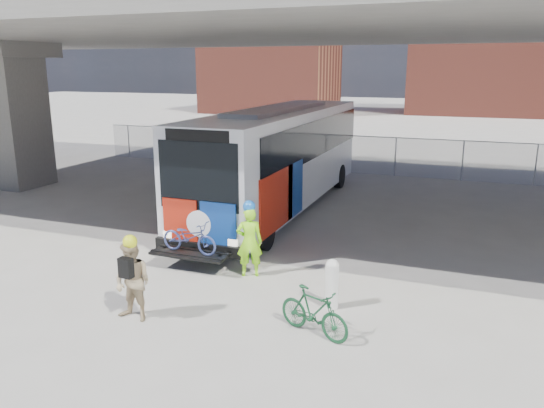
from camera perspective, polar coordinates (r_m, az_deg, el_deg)
The scene contains 9 objects.
ground at distance 14.78m, azimuth 2.29°, elevation -5.27°, with size 160.00×160.00×0.00m, color #9E9991.
bus at distance 18.95m, azimuth 0.91°, elevation 5.72°, with size 2.67×12.90×3.69m.
overpass at distance 17.82m, azimuth 6.91°, elevation 19.37°, with size 40.00×16.00×7.95m.
chainlink_fence at distance 25.82m, azimuth 10.98°, elevation 6.25°, with size 30.00×0.06×30.00m.
brick_buildings at distance 61.50m, azimuth 18.61°, elevation 14.12°, with size 54.00×22.00×12.00m.
bollard at distance 11.39m, azimuth 6.45°, elevation -8.35°, with size 0.29×0.29×1.10m.
cyclist_hivis at distance 12.93m, azimuth -2.44°, elevation -3.88°, with size 0.75×0.63×1.91m.
cyclist_tan at distance 11.07m, azimuth -14.77°, elevation -7.96°, with size 0.85×0.69×1.81m.
bike_parked at distance 10.32m, azimuth 4.52°, elevation -11.50°, with size 0.45×1.59×0.95m, color #164527.
Camera 1 is at (4.44, -13.19, 4.98)m, focal length 35.00 mm.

